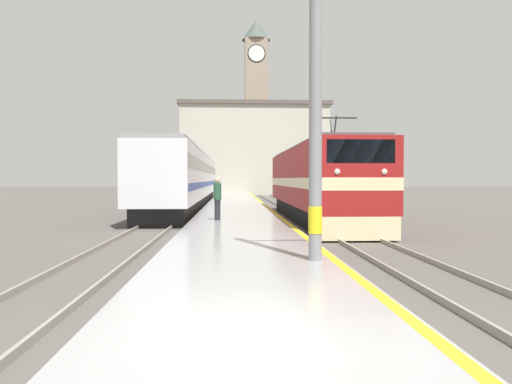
{
  "coord_description": "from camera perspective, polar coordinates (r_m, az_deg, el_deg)",
  "views": [
    {
      "loc": [
        -0.31,
        -6.15,
        2.17
      ],
      "look_at": [
        1.33,
        27.39,
        1.29
      ],
      "focal_mm": 35.0,
      "sensor_mm": 36.0,
      "label": 1
    }
  ],
  "objects": [
    {
      "name": "clock_tower",
      "position": [
        76.06,
        0.0,
        10.22
      ],
      "size": [
        4.2,
        4.2,
        25.94
      ],
      "color": "gray",
      "rests_on": "ground"
    },
    {
      "name": "ground_plane",
      "position": [
        36.21,
        -2.31,
        -1.93
      ],
      "size": [
        200.0,
        200.0,
        0.0
      ],
      "primitive_type": "plane",
      "color": "#514C47"
    },
    {
      "name": "catenary_mast",
      "position": [
        11.26,
        7.27,
        10.66
      ],
      "size": [
        2.77,
        0.31,
        7.28
      ],
      "color": "gray",
      "rests_on": "platform"
    },
    {
      "name": "station_building",
      "position": [
        68.0,
        -0.19,
        4.94
      ],
      "size": [
        20.26,
        6.61,
        12.43
      ],
      "color": "#B7B2A3",
      "rests_on": "ground"
    },
    {
      "name": "rail_track_near",
      "position": [
        31.52,
        5.08,
        -2.39
      ],
      "size": [
        2.84,
        140.0,
        0.16
      ],
      "color": "#514C47",
      "rests_on": "ground"
    },
    {
      "name": "person_on_platform",
      "position": [
        21.9,
        -4.43,
        -0.63
      ],
      "size": [
        0.34,
        0.34,
        1.87
      ],
      "color": "#23232D",
      "rests_on": "platform"
    },
    {
      "name": "passenger_train",
      "position": [
        39.26,
        -7.65,
        1.53
      ],
      "size": [
        2.92,
        36.06,
        4.09
      ],
      "color": "black",
      "rests_on": "ground"
    },
    {
      "name": "locomotive_train",
      "position": [
        25.99,
        6.76,
        1.02
      ],
      "size": [
        2.92,
        18.48,
        4.79
      ],
      "color": "black",
      "rests_on": "ground"
    },
    {
      "name": "rail_track_far",
      "position": [
        31.39,
        -8.86,
        -2.42
      ],
      "size": [
        2.83,
        140.0,
        0.16
      ],
      "color": "#514C47",
      "rests_on": "ground"
    },
    {
      "name": "platform",
      "position": [
        31.21,
        -2.23,
        -2.15
      ],
      "size": [
        4.26,
        140.0,
        0.37
      ],
      "color": "#999999",
      "rests_on": "ground"
    }
  ]
}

